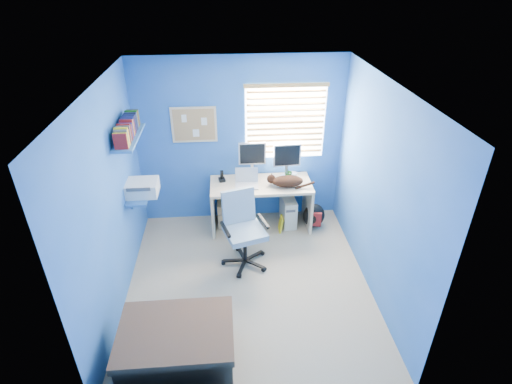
{
  "coord_description": "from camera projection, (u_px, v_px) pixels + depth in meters",
  "views": [
    {
      "loc": [
        -0.22,
        -3.82,
        3.53
      ],
      "look_at": [
        0.15,
        0.65,
        0.95
      ],
      "focal_mm": 28.0,
      "sensor_mm": 36.0,
      "label": 1
    }
  ],
  "objects": [
    {
      "name": "phone",
      "position": [
        222.0,
        176.0,
        5.84
      ],
      "size": [
        0.11,
        0.13,
        0.17
      ],
      "primitive_type": "cube",
      "rotation": [
        0.0,
        0.0,
        0.19
      ],
      "color": "black",
      "rests_on": "desk"
    },
    {
      "name": "wall_left",
      "position": [
        110.0,
        204.0,
        4.34
      ],
      "size": [
        0.01,
        3.2,
        2.5
      ],
      "primitive_type": "cube",
      "color": "#3D74C9",
      "rests_on": "ground"
    },
    {
      "name": "backpack",
      "position": [
        314.0,
        216.0,
        6.07
      ],
      "size": [
        0.39,
        0.34,
        0.39
      ],
      "primitive_type": "ellipsoid",
      "rotation": [
        0.0,
        0.0,
        -0.3
      ],
      "color": "black",
      "rests_on": "floor"
    },
    {
      "name": "cat",
      "position": [
        288.0,
        181.0,
        5.7
      ],
      "size": [
        0.5,
        0.35,
        0.16
      ],
      "primitive_type": "ellipsoid",
      "rotation": [
        0.0,
        0.0,
        -0.28
      ],
      "color": "black",
      "rests_on": "desk"
    },
    {
      "name": "yellow_book",
      "position": [
        281.0,
        224.0,
        6.0
      ],
      "size": [
        0.03,
        0.17,
        0.24
      ],
      "primitive_type": "cube",
      "color": "yellow",
      "rests_on": "floor"
    },
    {
      "name": "laptop",
      "position": [
        247.0,
        179.0,
        5.69
      ],
      "size": [
        0.34,
        0.28,
        0.22
      ],
      "primitive_type": "cube",
      "rotation": [
        0.0,
        0.0,
        -0.05
      ],
      "color": "silver",
      "rests_on": "desk"
    },
    {
      "name": "tower_pc",
      "position": [
        288.0,
        211.0,
        6.13
      ],
      "size": [
        0.22,
        0.45,
        0.45
      ],
      "primitive_type": "cube",
      "rotation": [
        0.0,
        0.0,
        0.06
      ],
      "color": "beige",
      "rests_on": "floor"
    },
    {
      "name": "office_chair",
      "position": [
        244.0,
        238.0,
        5.26
      ],
      "size": [
        0.74,
        0.74,
        1.01
      ],
      "color": "black",
      "rests_on": "floor"
    },
    {
      "name": "cd_spindle",
      "position": [
        293.0,
        175.0,
        5.97
      ],
      "size": [
        0.13,
        0.13,
        0.07
      ],
      "primitive_type": "cylinder",
      "color": "silver",
      "rests_on": "desk"
    },
    {
      "name": "wall_back",
      "position": [
        240.0,
        142.0,
        5.83
      ],
      "size": [
        3.0,
        0.01,
        2.5
      ],
      "primitive_type": "cube",
      "color": "#3D74C9",
      "rests_on": "ground"
    },
    {
      "name": "desk",
      "position": [
        261.0,
        205.0,
        6.0
      ],
      "size": [
        1.47,
        0.65,
        0.74
      ],
      "primitive_type": "cube",
      "color": "beige",
      "rests_on": "floor"
    },
    {
      "name": "ceiling",
      "position": [
        246.0,
        86.0,
        3.83
      ],
      "size": [
        3.0,
        3.2,
        0.0
      ],
      "primitive_type": "cube",
      "color": "white",
      "rests_on": "wall_back"
    },
    {
      "name": "floor",
      "position": [
        249.0,
        282.0,
        5.08
      ],
      "size": [
        3.0,
        3.2,
        0.0
      ],
      "primitive_type": "cube",
      "color": "tan",
      "rests_on": "ground"
    },
    {
      "name": "wall_front",
      "position": [
        261.0,
        304.0,
        3.07
      ],
      "size": [
        3.0,
        0.01,
        2.5
      ],
      "primitive_type": "cube",
      "color": "#3D74C9",
      "rests_on": "ground"
    },
    {
      "name": "wall_right",
      "position": [
        378.0,
        193.0,
        4.56
      ],
      "size": [
        0.01,
        3.2,
        2.5
      ],
      "primitive_type": "cube",
      "color": "#3D74C9",
      "rests_on": "ground"
    },
    {
      "name": "corkboard",
      "position": [
        194.0,
        125.0,
        5.62
      ],
      "size": [
        0.64,
        0.02,
        0.52
      ],
      "color": "beige",
      "rests_on": "ground"
    },
    {
      "name": "monitor_right",
      "position": [
        287.0,
        161.0,
        5.85
      ],
      "size": [
        0.41,
        0.14,
        0.54
      ],
      "primitive_type": "cube",
      "rotation": [
        0.0,
        0.0,
        0.06
      ],
      "color": "silver",
      "rests_on": "desk"
    },
    {
      "name": "window_blinds",
      "position": [
        285.0,
        122.0,
        5.7
      ],
      "size": [
        1.15,
        0.05,
        1.1
      ],
      "color": "white",
      "rests_on": "ground"
    },
    {
      "name": "mug",
      "position": [
        288.0,
        175.0,
        5.93
      ],
      "size": [
        0.1,
        0.09,
        0.1
      ],
      "primitive_type": "imported",
      "color": "#195A15",
      "rests_on": "desk"
    },
    {
      "name": "wall_shelves",
      "position": [
        134.0,
        159.0,
        4.91
      ],
      "size": [
        0.42,
        0.9,
        1.05
      ],
      "color": "#2F65A7",
      "rests_on": "ground"
    },
    {
      "name": "bed_corner",
      "position": [
        178.0,
        347.0,
        3.91
      ],
      "size": [
        1.06,
        0.75,
        0.51
      ],
      "primitive_type": "cube",
      "color": "brown",
      "rests_on": "floor"
    },
    {
      "name": "drawer_boxes",
      "position": [
        229.0,
        213.0,
        6.1
      ],
      "size": [
        0.35,
        0.28,
        0.41
      ],
      "primitive_type": "cube",
      "color": "tan",
      "rests_on": "floor"
    },
    {
      "name": "monitor_left",
      "position": [
        252.0,
        159.0,
        5.9
      ],
      "size": [
        0.4,
        0.12,
        0.54
      ],
      "primitive_type": "cube",
      "rotation": [
        0.0,
        0.0,
        -0.01
      ],
      "color": "silver",
      "rests_on": "desk"
    }
  ]
}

